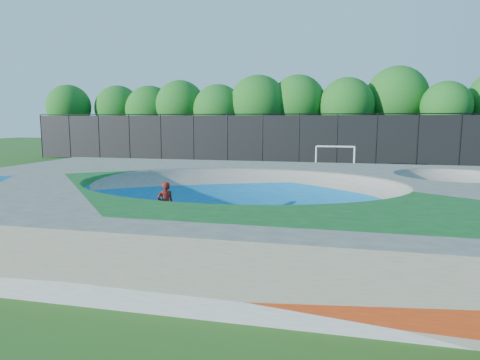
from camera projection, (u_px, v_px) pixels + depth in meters
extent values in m
plane|color=#235517|center=(240.00, 224.00, 14.59)|extent=(120.00, 120.00, 0.00)
cube|color=gray|center=(240.00, 203.00, 14.49)|extent=(22.00, 14.00, 1.50)
imported|color=red|center=(166.00, 204.00, 14.16)|extent=(0.66, 0.63, 1.53)
cube|color=black|center=(166.00, 226.00, 14.26)|extent=(0.72, 0.69, 0.05)
cylinder|color=silver|center=(316.00, 159.00, 29.74)|extent=(0.12, 0.12, 1.72)
cylinder|color=silver|center=(354.00, 159.00, 29.16)|extent=(0.12, 0.12, 1.72)
cylinder|color=silver|center=(335.00, 147.00, 29.33)|extent=(2.57, 0.12, 0.12)
cylinder|color=black|center=(41.00, 136.00, 39.97)|extent=(0.09, 0.09, 4.00)
cylinder|color=black|center=(70.00, 137.00, 39.29)|extent=(0.09, 0.09, 4.00)
cylinder|color=black|center=(99.00, 137.00, 38.61)|extent=(0.09, 0.09, 4.00)
cylinder|color=black|center=(129.00, 137.00, 37.94)|extent=(0.09, 0.09, 4.00)
cylinder|color=black|center=(161.00, 138.00, 37.26)|extent=(0.09, 0.09, 4.00)
cylinder|color=black|center=(193.00, 138.00, 36.59)|extent=(0.09, 0.09, 4.00)
cylinder|color=black|center=(227.00, 138.00, 35.91)|extent=(0.09, 0.09, 4.00)
cylinder|color=black|center=(262.00, 139.00, 35.24)|extent=(0.09, 0.09, 4.00)
cylinder|color=black|center=(299.00, 139.00, 34.56)|extent=(0.09, 0.09, 4.00)
cylinder|color=black|center=(337.00, 139.00, 33.89)|extent=(0.09, 0.09, 4.00)
cylinder|color=black|center=(376.00, 140.00, 33.21)|extent=(0.09, 0.09, 4.00)
cylinder|color=black|center=(418.00, 140.00, 32.54)|extent=(0.09, 0.09, 4.00)
cylinder|color=black|center=(460.00, 141.00, 31.86)|extent=(0.09, 0.09, 4.00)
cube|color=black|center=(299.00, 139.00, 34.56)|extent=(48.00, 0.03, 3.80)
cylinder|color=black|center=(299.00, 114.00, 34.28)|extent=(48.00, 0.08, 0.08)
cylinder|color=#422D21|center=(70.00, 139.00, 44.14)|extent=(0.44, 0.44, 3.20)
sphere|color=#185D1A|center=(69.00, 107.00, 43.69)|extent=(4.43, 4.43, 4.43)
cylinder|color=#422D21|center=(119.00, 140.00, 44.94)|extent=(0.44, 0.44, 2.94)
sphere|color=#185D1A|center=(118.00, 108.00, 44.49)|extent=(4.72, 4.72, 4.72)
cylinder|color=#422D21|center=(151.00, 142.00, 43.04)|extent=(0.44, 0.44, 2.68)
sphere|color=#185D1A|center=(150.00, 110.00, 42.60)|extent=(4.81, 4.81, 4.81)
cylinder|color=#422D21|center=(181.00, 140.00, 41.55)|extent=(0.44, 0.44, 3.17)
sphere|color=#185D1A|center=(180.00, 105.00, 41.09)|extent=(4.71, 4.71, 4.71)
cylinder|color=#422D21|center=(219.00, 143.00, 40.21)|extent=(0.44, 0.44, 2.67)
sphere|color=#185D1A|center=(218.00, 110.00, 39.78)|extent=(4.72, 4.72, 4.72)
cylinder|color=#422D21|center=(258.00, 142.00, 39.74)|extent=(0.44, 0.44, 2.91)
sphere|color=#185D1A|center=(258.00, 105.00, 39.26)|extent=(5.36, 5.36, 5.36)
cylinder|color=#422D21|center=(297.00, 140.00, 39.70)|extent=(0.44, 0.44, 3.31)
sphere|color=#185D1A|center=(298.00, 102.00, 39.21)|extent=(4.94, 4.94, 4.94)
cylinder|color=#422D21|center=(346.00, 143.00, 38.15)|extent=(0.44, 0.44, 3.02)
sphere|color=#185D1A|center=(347.00, 105.00, 37.69)|extent=(4.82, 4.82, 4.82)
cylinder|color=#422D21|center=(395.00, 140.00, 38.62)|extent=(0.44, 0.44, 3.48)
sphere|color=#185D1A|center=(397.00, 97.00, 38.09)|extent=(5.48, 5.48, 5.48)
cylinder|color=#422D21|center=(444.00, 144.00, 35.71)|extent=(0.44, 0.44, 3.13)
sphere|color=#185D1A|center=(446.00, 106.00, 35.28)|extent=(4.09, 4.09, 4.09)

